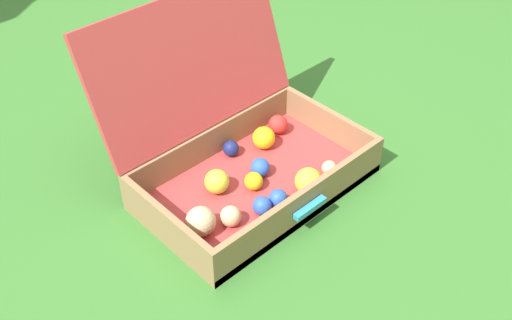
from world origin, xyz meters
TOP-DOWN VIEW (x-y plane):
  - ground_plane at (0.00, 0.00)m, footprint 16.00×16.00m
  - open_suitcase at (0.02, 0.09)m, footprint 0.65×0.56m

SIDE VIEW (x-z plane):
  - ground_plane at x=0.00m, z-range 0.00..0.00m
  - open_suitcase at x=0.02m, z-range -0.13..0.35m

